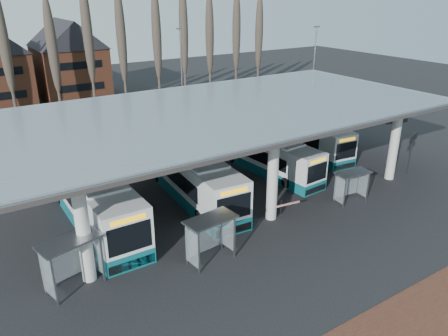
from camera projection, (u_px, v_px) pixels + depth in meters
ground at (296, 235)px, 26.80m from camera, size 140.00×140.00×0.00m
station_canopy at (225, 116)px, 30.85m from camera, size 32.00×16.00×6.34m
poplar_row at (104, 39)px, 49.08m from camera, size 45.10×1.10×14.50m
lamp_post_b at (182, 74)px, 47.97m from camera, size 0.80×0.16×10.17m
lamp_post_c at (314, 70)px, 50.36m from camera, size 0.80×0.16×10.17m
bus_0 at (92, 197)px, 27.82m from camera, size 2.79×12.91×3.59m
bus_1 at (190, 175)px, 31.21m from camera, size 3.57×12.60×3.46m
bus_2 at (266, 155)px, 35.71m from camera, size 3.10×11.01×3.02m
bus_3 at (304, 134)px, 40.49m from camera, size 3.64×11.45×3.13m
shelter_0 at (70, 252)px, 21.38m from camera, size 3.26×2.17×2.78m
shelter_1 at (209, 229)px, 23.63m from camera, size 2.98×1.72×2.64m
shelter_2 at (351, 180)px, 30.41m from camera, size 2.58×1.47×2.29m
info_sign_0 at (412, 141)px, 34.56m from camera, size 2.16×0.89×3.35m
info_sign_1 at (396, 123)px, 39.13m from camera, size 2.25×0.67×3.40m
barrier at (285, 205)px, 28.68m from camera, size 2.09×0.70×1.05m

